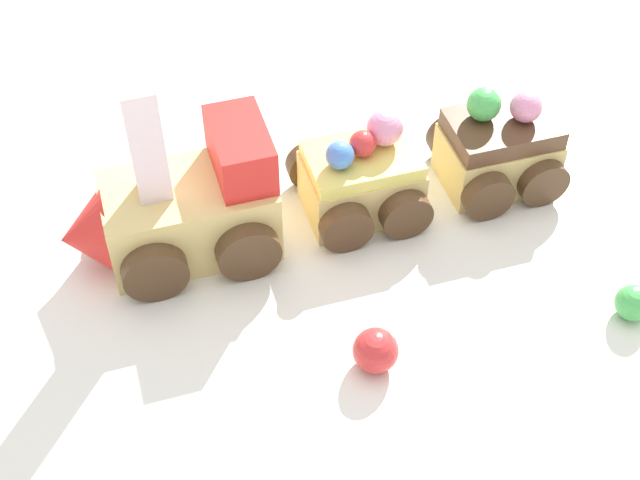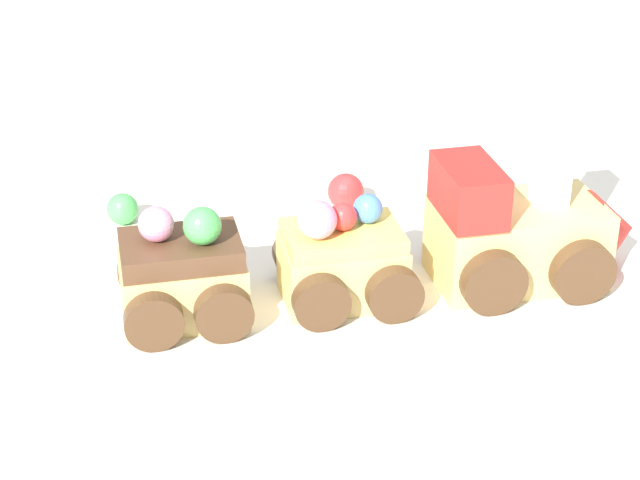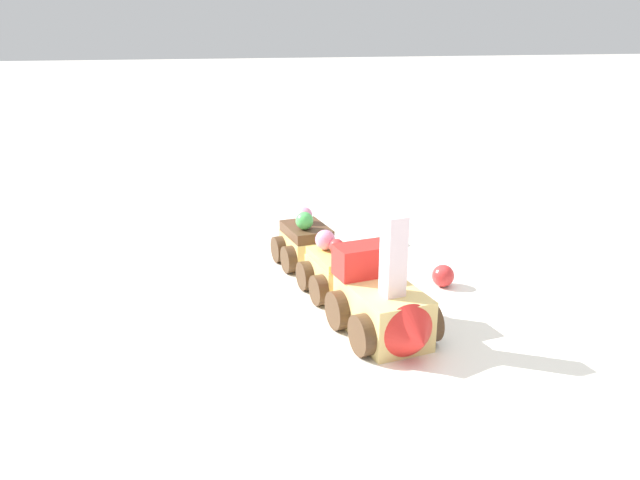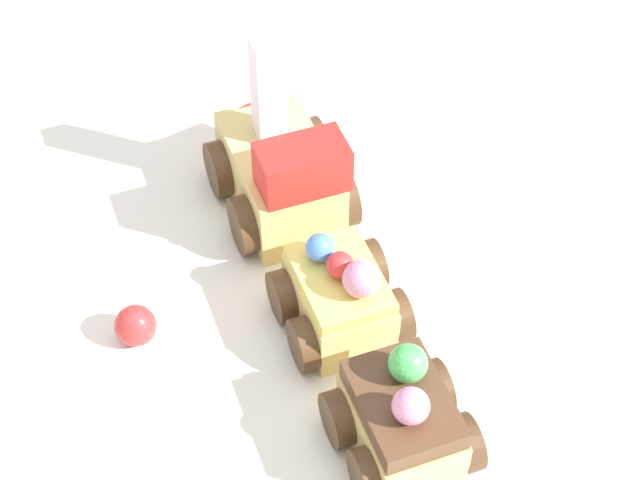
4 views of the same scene
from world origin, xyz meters
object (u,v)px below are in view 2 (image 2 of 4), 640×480
(cake_train_locomotive, at_px, (528,231))
(cake_car_lemon, at_px, (342,262))
(gumball_red, at_px, (346,191))
(cake_car_chocolate, at_px, (183,277))
(gumball_green, at_px, (123,209))

(cake_train_locomotive, relative_size, cake_car_lemon, 1.63)
(gumball_red, bearing_deg, cake_car_chocolate, -126.78)
(cake_car_lemon, xyz_separation_m, cake_car_chocolate, (-0.09, -0.02, 0.00))
(cake_train_locomotive, distance_m, cake_car_lemon, 0.11)
(cake_car_lemon, relative_size, gumball_green, 3.82)
(gumball_green, xyz_separation_m, gumball_red, (0.15, 0.02, 0.00))
(cake_train_locomotive, height_order, gumball_red, cake_train_locomotive)
(cake_train_locomotive, distance_m, cake_car_chocolate, 0.20)
(gumball_green, bearing_deg, cake_car_chocolate, -68.17)
(cake_train_locomotive, bearing_deg, cake_car_chocolate, -179.94)
(cake_car_chocolate, bearing_deg, cake_train_locomotive, 0.06)
(cake_car_lemon, distance_m, cake_car_chocolate, 0.09)
(cake_train_locomotive, distance_m, gumball_red, 0.14)
(gumball_green, height_order, gumball_red, gumball_red)
(cake_car_lemon, bearing_deg, cake_car_chocolate, 179.99)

